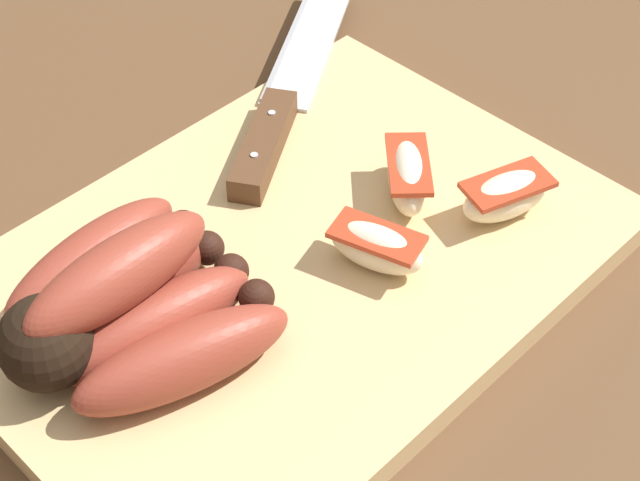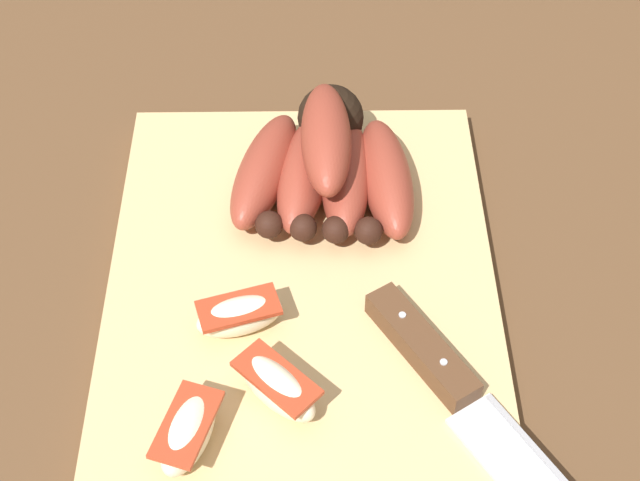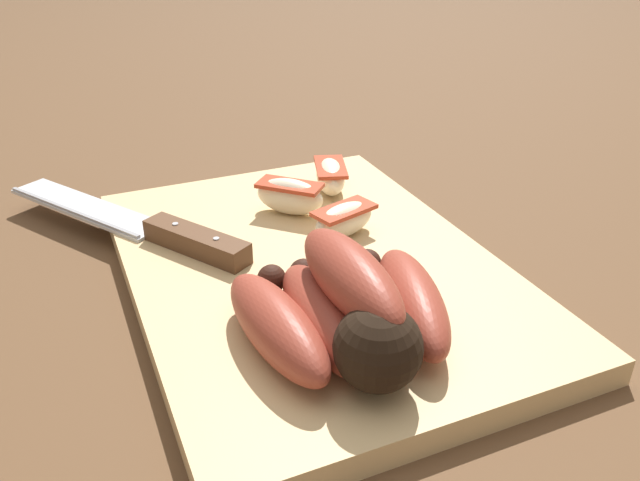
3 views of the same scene
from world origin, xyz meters
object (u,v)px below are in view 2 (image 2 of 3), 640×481
banana_bunch (326,162)px  chefs_knife (467,401)px  apple_wedge_far (239,315)px  apple_wedge_near (188,432)px  apple_wedge_middle (278,387)px

banana_bunch → chefs_knife: size_ratio=0.60×
apple_wedge_far → apple_wedge_near: bearing=162.8°
banana_bunch → apple_wedge_far: bearing=156.1°
apple_wedge_far → chefs_knife: bearing=-113.2°
chefs_knife → apple_wedge_near: size_ratio=3.84×
banana_bunch → apple_wedge_near: size_ratio=2.30×
apple_wedge_middle → apple_wedge_far: bearing=25.1°
chefs_knife → apple_wedge_far: bearing=66.8°
chefs_knife → apple_wedge_middle: bearing=87.5°
chefs_knife → apple_wedge_far: 0.16m
banana_bunch → apple_wedge_middle: bearing=170.3°
banana_bunch → apple_wedge_middle: size_ratio=2.43×
banana_bunch → apple_wedge_near: bearing=158.7°
apple_wedge_near → apple_wedge_far: bearing=-17.2°
banana_bunch → apple_wedge_far: (-0.14, 0.06, -0.01)m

